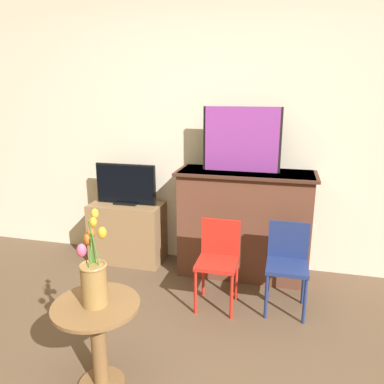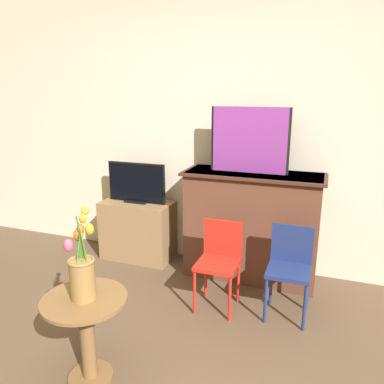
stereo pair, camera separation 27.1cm
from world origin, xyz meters
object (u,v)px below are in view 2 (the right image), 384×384
at_px(vase_tulips, 82,271).
at_px(tv_monitor, 136,183).
at_px(chair_blue, 290,264).
at_px(painting, 249,140).
at_px(chair_red, 219,258).

bearing_deg(vase_tulips, tv_monitor, 107.98).
bearing_deg(chair_blue, tv_monitor, 161.84).
xyz_separation_m(chair_blue, vase_tulips, (-1.03, -1.10, 0.30)).
distance_m(painting, vase_tulips, 1.79).
relative_size(chair_red, chair_blue, 1.00).
xyz_separation_m(painting, tv_monitor, (-1.11, 0.00, -0.47)).
bearing_deg(chair_red, painting, 81.70).
distance_m(tv_monitor, chair_red, 1.23).
bearing_deg(painting, chair_blue, -48.69).
relative_size(chair_red, vase_tulips, 1.33).
distance_m(painting, chair_blue, 1.08).
bearing_deg(painting, vase_tulips, -109.96).
bearing_deg(painting, chair_red, -98.30).
relative_size(tv_monitor, chair_blue, 0.88).
bearing_deg(tv_monitor, painting, -0.20).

